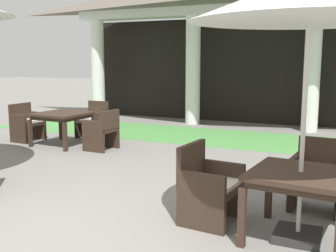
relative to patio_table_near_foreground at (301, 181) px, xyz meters
The scene contains 11 objects.
ground_plane 2.50m from the patio_table_near_foreground, 156.07° to the right, with size 60.00×60.00×0.00m, color gray.
background_pavilion 7.80m from the patio_table_near_foreground, 107.55° to the left, with size 10.82×2.41×4.27m.
lawn_strip 5.58m from the patio_table_near_foreground, 113.49° to the left, with size 12.62×2.24×0.01m, color #519347.
patio_table_near_foreground is the anchor object (origin of this frame).
patio_umbrella_near_foreground 1.76m from the patio_table_near_foreground, 51.34° to the left, with size 2.31×2.31×2.69m.
patio_chair_near_foreground_west 1.04m from the patio_table_near_foreground, behind, with size 0.63×0.69×0.89m.
patio_chair_near_foreground_north 1.03m from the patio_table_near_foreground, 84.40° to the left, with size 0.66×0.58×0.87m.
patio_table_mid_left 5.99m from the patio_table_near_foreground, 151.47° to the left, with size 1.06×1.06×0.71m.
patio_chair_mid_left_north 6.52m from the patio_table_near_foreground, 143.12° to the left, with size 0.60×0.62×0.84m.
patio_chair_mid_left_west 6.95m from the patio_table_near_foreground, 155.25° to the left, with size 0.52×0.66×0.84m.
patio_chair_mid_left_east 5.07m from the patio_table_near_foreground, 146.31° to the left, with size 0.55×0.61×0.82m.
Camera 1 is at (2.67, -3.25, 1.84)m, focal length 44.47 mm.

